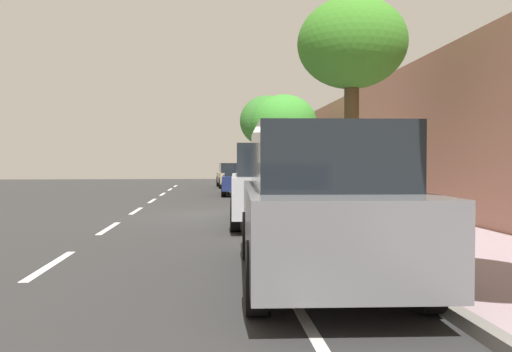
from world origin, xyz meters
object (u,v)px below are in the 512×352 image
at_px(street_tree_corner, 267,121).
at_px(pedestrian_on_phone, 386,181).
at_px(bicycle_at_curb, 263,193).
at_px(cyclist_with_backpack, 270,176).
at_px(fire_hydrant, 295,192).
at_px(parked_suv_silver_mid, 270,183).
at_px(parked_sedan_tan_farthest, 232,175).
at_px(parked_sedan_dark_blue_far, 241,179).
at_px(street_tree_far_end, 284,124).
at_px(parked_suv_grey_second, 318,203).
at_px(street_tree_mid_block, 352,47).

distance_m(street_tree_corner, pedestrian_on_phone, 18.31).
distance_m(bicycle_at_curb, cyclist_with_backpack, 0.84).
bearing_deg(fire_hydrant, parked_suv_silver_mid, -108.12).
bearing_deg(street_tree_corner, parked_sedan_tan_farthest, 153.06).
relative_size(parked_sedan_dark_blue_far, street_tree_far_end, 0.99).
xyz_separation_m(parked_suv_silver_mid, street_tree_far_end, (1.81, 10.06, 2.28)).
distance_m(parked_suv_grey_second, parked_sedan_tan_farthest, 24.43).
relative_size(parked_suv_grey_second, bicycle_at_curb, 2.77).
height_order(street_tree_far_end, street_tree_corner, street_tree_corner).
bearing_deg(parked_sedan_tan_farthest, parked_suv_silver_mid, -89.33).
distance_m(cyclist_with_backpack, pedestrian_on_phone, 6.85).
height_order(bicycle_at_curb, street_tree_mid_block, street_tree_mid_block).
height_order(parked_sedan_tan_farthest, street_tree_mid_block, street_tree_mid_block).
height_order(parked_sedan_dark_blue_far, pedestrian_on_phone, pedestrian_on_phone).
relative_size(parked_suv_grey_second, pedestrian_on_phone, 2.79).
bearing_deg(fire_hydrant, cyclist_with_backpack, 112.36).
distance_m(parked_suv_grey_second, pedestrian_on_phone, 6.05).
relative_size(parked_sedan_tan_farthest, street_tree_corner, 0.82).
bearing_deg(pedestrian_on_phone, cyclist_with_backpack, 107.80).
distance_m(parked_suv_silver_mid, bicycle_at_curb, 6.30).
xyz_separation_m(parked_sedan_tan_farthest, cyclist_with_backpack, (0.91, -12.56, 0.31)).
xyz_separation_m(parked_suv_silver_mid, fire_hydrant, (1.36, 4.16, -0.47)).
distance_m(bicycle_at_curb, street_tree_corner, 11.74).
distance_m(pedestrian_on_phone, fire_hydrant, 5.12).
bearing_deg(parked_sedan_dark_blue_far, bicycle_at_curb, -83.83).
distance_m(parked_suv_silver_mid, fire_hydrant, 4.40).
relative_size(parked_sedan_dark_blue_far, street_tree_corner, 0.82).
relative_size(parked_suv_grey_second, fire_hydrant, 5.70).
xyz_separation_m(parked_sedan_dark_blue_far, fire_hydrant, (1.44, -7.15, -0.19)).
bearing_deg(bicycle_at_curb, parked_sedan_tan_farthest, 93.23).
relative_size(parked_sedan_dark_blue_far, street_tree_mid_block, 0.85).
height_order(parked_suv_grey_second, bicycle_at_curb, parked_suv_grey_second).
height_order(bicycle_at_curb, cyclist_with_backpack, cyclist_with_backpack).
distance_m(parked_sedan_dark_blue_far, street_tree_corner, 7.10).
height_order(parked_suv_grey_second, parked_suv_silver_mid, same).
relative_size(street_tree_mid_block, street_tree_far_end, 1.16).
relative_size(street_tree_far_end, street_tree_corner, 0.83).
xyz_separation_m(parked_sedan_tan_farthest, pedestrian_on_phone, (3.00, -19.08, 0.35)).
height_order(parked_sedan_dark_blue_far, parked_sedan_tan_farthest, same).
distance_m(parked_suv_silver_mid, parked_sedan_dark_blue_far, 11.32).
distance_m(parked_sedan_dark_blue_far, bicycle_at_curb, 5.11).
bearing_deg(street_tree_far_end, cyclist_with_backpack, -104.67).
distance_m(parked_suv_grey_second, street_tree_far_end, 16.40).
relative_size(parked_suv_grey_second, parked_suv_silver_mid, 1.00).
xyz_separation_m(bicycle_at_curb, street_tree_far_end, (1.34, 3.81, 2.91)).
bearing_deg(fire_hydrant, street_tree_mid_block, -85.12).
height_order(parked_suv_grey_second, pedestrian_on_phone, parked_suv_grey_second).
relative_size(parked_suv_silver_mid, parked_sedan_tan_farthest, 1.07).
bearing_deg(street_tree_mid_block, street_tree_corner, 90.00).
bearing_deg(cyclist_with_backpack, parked_suv_grey_second, -93.60).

